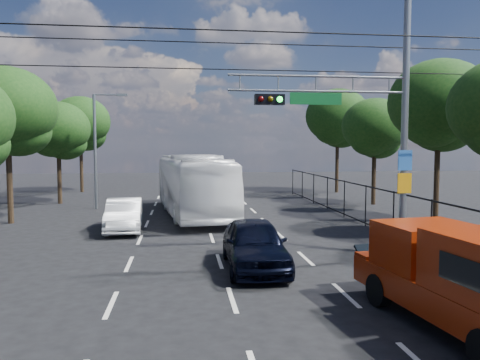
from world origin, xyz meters
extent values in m
cube|color=beige|center=(-3.00, 4.00, 0.01)|extent=(0.12, 2.00, 0.01)
cube|color=beige|center=(-3.00, 8.00, 0.01)|extent=(0.12, 2.00, 0.01)
cube|color=beige|center=(-3.00, 12.00, 0.01)|extent=(0.12, 2.00, 0.01)
cube|color=beige|center=(-3.00, 16.00, 0.01)|extent=(0.12, 2.00, 0.01)
cube|color=beige|center=(-3.00, 20.00, 0.01)|extent=(0.12, 2.00, 0.01)
cube|color=beige|center=(-3.00, 24.00, 0.01)|extent=(0.12, 2.00, 0.01)
cube|color=beige|center=(-3.00, 28.00, 0.01)|extent=(0.12, 2.00, 0.01)
cube|color=beige|center=(-3.00, 32.00, 0.01)|extent=(0.12, 2.00, 0.01)
cube|color=beige|center=(0.00, 4.00, 0.01)|extent=(0.12, 2.00, 0.01)
cube|color=beige|center=(0.00, 8.00, 0.01)|extent=(0.12, 2.00, 0.01)
cube|color=beige|center=(0.00, 12.00, 0.01)|extent=(0.12, 2.00, 0.01)
cube|color=beige|center=(0.00, 16.00, 0.01)|extent=(0.12, 2.00, 0.01)
cube|color=beige|center=(0.00, 20.00, 0.01)|extent=(0.12, 2.00, 0.01)
cube|color=beige|center=(0.00, 24.00, 0.01)|extent=(0.12, 2.00, 0.01)
cube|color=beige|center=(0.00, 28.00, 0.01)|extent=(0.12, 2.00, 0.01)
cube|color=beige|center=(0.00, 32.00, 0.01)|extent=(0.12, 2.00, 0.01)
cube|color=beige|center=(3.00, 4.00, 0.01)|extent=(0.12, 2.00, 0.01)
cube|color=beige|center=(3.00, 8.00, 0.01)|extent=(0.12, 2.00, 0.01)
cube|color=beige|center=(3.00, 12.00, 0.01)|extent=(0.12, 2.00, 0.01)
cube|color=beige|center=(3.00, 16.00, 0.01)|extent=(0.12, 2.00, 0.01)
cube|color=beige|center=(3.00, 20.00, 0.01)|extent=(0.12, 2.00, 0.01)
cube|color=beige|center=(3.00, 24.00, 0.01)|extent=(0.12, 2.00, 0.01)
cube|color=beige|center=(3.00, 28.00, 0.01)|extent=(0.12, 2.00, 0.01)
cube|color=beige|center=(3.00, 32.00, 0.01)|extent=(0.12, 2.00, 0.01)
cylinder|color=slate|center=(6.50, 8.00, 4.75)|extent=(0.24, 0.24, 9.50)
cylinder|color=slate|center=(3.40, 8.00, 6.25)|extent=(6.20, 0.08, 0.08)
cylinder|color=slate|center=(3.40, 8.00, 5.75)|extent=(6.20, 0.08, 0.08)
cube|color=black|center=(1.70, 8.00, 5.45)|extent=(1.00, 0.28, 0.35)
sphere|color=#3F0505|center=(1.38, 7.85, 5.45)|extent=(0.20, 0.20, 0.20)
sphere|color=#4C3805|center=(1.70, 7.85, 5.45)|extent=(0.20, 0.20, 0.20)
sphere|color=#0CE533|center=(2.02, 7.85, 5.45)|extent=(0.20, 0.20, 0.20)
cube|color=#0B5021|center=(3.30, 8.00, 5.50)|extent=(1.80, 0.05, 0.40)
cube|color=blue|center=(6.48, 7.86, 3.40)|extent=(0.50, 0.04, 0.70)
cube|color=orange|center=(6.48, 7.86, 2.60)|extent=(0.50, 0.04, 0.70)
cylinder|color=slate|center=(5.90, 8.00, 6.00)|extent=(0.05, 0.05, 0.50)
cylinder|color=slate|center=(4.60, 8.00, 6.00)|extent=(0.05, 0.05, 0.50)
cylinder|color=slate|center=(3.30, 8.00, 6.00)|extent=(0.05, 0.05, 0.50)
cylinder|color=slate|center=(2.00, 8.00, 6.00)|extent=(0.05, 0.05, 0.50)
cylinder|color=slate|center=(0.70, 8.00, 6.00)|extent=(0.05, 0.05, 0.50)
cylinder|color=slate|center=(-6.50, 22.00, 3.50)|extent=(0.18, 0.18, 7.00)
cylinder|color=slate|center=(-5.70, 22.00, 7.00)|extent=(1.60, 0.09, 0.09)
cube|color=slate|center=(-4.80, 22.00, 7.00)|extent=(0.60, 0.22, 0.15)
cylinder|color=black|center=(0.00, 6.00, 7.20)|extent=(22.00, 0.04, 0.04)
cylinder|color=black|center=(0.00, 9.50, 7.60)|extent=(22.00, 0.04, 0.04)
cylinder|color=black|center=(0.00, 11.00, 6.90)|extent=(22.00, 0.04, 0.04)
cube|color=black|center=(7.60, 12.00, 1.95)|extent=(0.04, 34.00, 0.06)
cube|color=black|center=(7.60, 12.00, 0.15)|extent=(0.04, 34.00, 0.06)
cylinder|color=black|center=(7.60, 8.00, 1.00)|extent=(0.06, 0.06, 2.00)
cylinder|color=black|center=(7.60, 11.00, 1.00)|extent=(0.06, 0.06, 2.00)
cylinder|color=black|center=(7.60, 14.00, 1.00)|extent=(0.06, 0.06, 2.00)
cylinder|color=black|center=(7.60, 17.00, 1.00)|extent=(0.06, 0.06, 2.00)
cylinder|color=black|center=(7.60, 20.00, 1.00)|extent=(0.06, 0.06, 2.00)
cylinder|color=black|center=(7.60, 23.00, 1.00)|extent=(0.06, 0.06, 2.00)
cylinder|color=black|center=(7.60, 26.00, 1.00)|extent=(0.06, 0.06, 2.00)
cylinder|color=black|center=(7.60, 29.00, 1.00)|extent=(0.06, 0.06, 2.00)
cylinder|color=black|center=(11.80, 15.00, 2.38)|extent=(0.28, 0.28, 4.76)
ellipsoid|color=black|center=(11.80, 15.00, 6.12)|extent=(5.10, 5.10, 4.33)
ellipsoid|color=black|center=(12.20, 15.30, 4.93)|extent=(3.40, 3.40, 2.72)
ellipsoid|color=black|center=(11.45, 14.80, 5.10)|extent=(3.23, 3.23, 2.58)
cylinder|color=black|center=(11.40, 22.00, 2.02)|extent=(0.28, 0.28, 4.03)
ellipsoid|color=black|center=(11.40, 22.00, 5.18)|extent=(4.32, 4.32, 3.67)
ellipsoid|color=black|center=(11.80, 22.30, 4.18)|extent=(2.88, 2.88, 2.30)
ellipsoid|color=black|center=(11.05, 21.80, 4.32)|extent=(2.74, 2.74, 2.19)
cylinder|color=black|center=(11.60, 30.00, 2.46)|extent=(0.28, 0.28, 4.93)
ellipsoid|color=black|center=(11.60, 30.00, 6.34)|extent=(5.28, 5.28, 4.49)
ellipsoid|color=black|center=(12.00, 30.30, 5.10)|extent=(3.52, 3.52, 2.82)
ellipsoid|color=black|center=(11.25, 29.80, 5.28)|extent=(3.34, 3.34, 2.68)
cylinder|color=black|center=(-9.80, 17.00, 2.24)|extent=(0.28, 0.28, 4.48)
ellipsoid|color=black|center=(-9.80, 17.00, 5.76)|extent=(4.80, 4.80, 4.08)
ellipsoid|color=black|center=(-9.40, 17.30, 4.64)|extent=(3.20, 3.20, 2.56)
cylinder|color=black|center=(-9.40, 25.00, 1.96)|extent=(0.28, 0.28, 3.92)
ellipsoid|color=black|center=(-9.40, 25.00, 5.04)|extent=(4.20, 4.20, 3.57)
ellipsoid|color=black|center=(-9.00, 25.30, 4.06)|extent=(2.80, 2.80, 2.24)
ellipsoid|color=black|center=(-9.75, 24.80, 4.20)|extent=(2.66, 2.66, 2.13)
cylinder|color=black|center=(-9.60, 33.00, 2.30)|extent=(0.28, 0.28, 4.59)
ellipsoid|color=black|center=(-9.60, 33.00, 5.90)|extent=(4.92, 4.92, 4.18)
ellipsoid|color=black|center=(-9.20, 33.30, 4.76)|extent=(3.28, 3.28, 2.62)
ellipsoid|color=black|center=(-9.95, 32.80, 4.92)|extent=(3.12, 3.12, 2.49)
cylinder|color=black|center=(3.51, 3.09, 0.40)|extent=(0.39, 0.83, 0.80)
cylinder|color=black|center=(5.43, 3.33, 0.40)|extent=(0.39, 0.83, 0.80)
cube|color=maroon|center=(4.68, 1.46, 0.71)|extent=(2.84, 5.91, 0.64)
cube|color=maroon|center=(4.37, 4.00, 0.80)|extent=(2.16, 0.88, 0.63)
cube|color=black|center=(4.33, 4.30, 1.08)|extent=(1.97, 0.69, 0.35)
cube|color=maroon|center=(4.52, 2.76, 1.54)|extent=(2.25, 2.00, 1.08)
cube|color=black|center=(4.63, 1.91, 1.59)|extent=(1.76, 0.27, 0.63)
cube|color=black|center=(3.78, 0.09, 1.65)|extent=(0.21, 1.36, 0.51)
imported|color=black|center=(1.04, 6.95, 0.79)|extent=(1.95, 4.67, 1.58)
imported|color=silver|center=(-0.63, 18.94, 1.70)|extent=(4.32, 12.46, 3.40)
imported|color=silver|center=(-3.89, 14.25, 0.73)|extent=(1.81, 4.51, 1.46)
camera|label=1|loc=(-1.24, -7.56, 3.92)|focal=35.00mm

